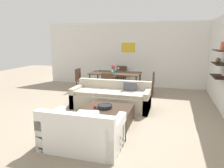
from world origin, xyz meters
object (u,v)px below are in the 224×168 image
Objects in this scene: dining_table at (115,74)px; dining_chair_foot at (109,84)px; coffee_table at (106,116)px; dining_chair_left_near at (81,78)px; sofa_beige at (111,98)px; centerpiece_vase at (113,68)px; apple_on_coffee_table at (95,107)px; wine_glass_left_near at (97,69)px; dining_chair_right_near at (150,82)px; dining_chair_head at (121,75)px; decorative_bowl at (105,106)px; wine_glass_foot at (112,71)px; wine_glass_head at (118,68)px; loveseat_white at (83,133)px.

dining_chair_foot reaches higher than dining_table.
coffee_table is 3.50m from dining_chair_left_near.
centerpiece_vase reaches higher than sofa_beige.
dining_chair_left_near is (-1.71, 2.96, 0.09)m from apple_on_coffee_table.
wine_glass_left_near reaches higher than coffee_table.
dining_chair_right_near is 1.00× the size of dining_chair_head.
dining_chair_right_near is at bearing 75.32° from decorative_bowl.
dining_chair_foot is (-0.61, 2.20, 0.31)m from coffee_table.
wine_glass_foot is at bearing 102.85° from coffee_table.
apple_on_coffee_table is 0.09× the size of dining_chair_foot.
dining_chair_foot is at bearing 111.34° from sofa_beige.
decorative_bowl is at bearing -78.06° from centerpiece_vase.
wine_glass_left_near is (-2.04, 0.10, 0.36)m from dining_chair_right_near.
dining_chair_left_near is at bearing 119.91° from apple_on_coffee_table.
dining_table is at bearing 14.63° from centerpiece_vase.
wine_glass_foot is at bearing -90.00° from wine_glass_head.
dining_chair_left_near is at bearing -139.81° from dining_chair_head.
wine_glass_foot is 1.08× the size of wine_glass_head.
dining_chair_head is at bearing 85.40° from centerpiece_vase.
centerpiece_vase is (-1.42, 0.21, 0.41)m from dining_chair_right_near.
centerpiece_vase reaches higher than wine_glass_foot.
dining_chair_left_near is at bearing 114.60° from loveseat_white.
apple_on_coffee_table is 3.22m from dining_table.
dining_chair_right_near reaches higher than loveseat_white.
loveseat_white is 1.65× the size of dining_chair_left_near.
loveseat_white is 1.65× the size of dining_chair_head.
dining_table reaches higher than apple_on_coffee_table.
wine_glass_left_near is 0.63m from centerpiece_vase.
wine_glass_foot is 0.54× the size of centerpiece_vase.
wine_glass_head is (-1.35, 0.67, 0.36)m from dining_chair_right_near.
dining_chair_foot is (1.35, -0.68, 0.00)m from dining_chair_left_near.
wine_glass_head reaches higher than decorative_bowl.
centerpiece_vase is (-0.07, -0.46, 0.05)m from wine_glass_head.
decorative_bowl is 4.09m from dining_chair_head.
loveseat_white is 8.81× the size of wine_glass_left_near.
sofa_beige reaches higher than apple_on_coffee_table.
dining_chair_head is (-0.55, 5.27, 0.21)m from loveseat_white.
dining_chair_left_near is (-1.75, 1.72, 0.21)m from sofa_beige.
wine_glass_foot is at bearing -90.00° from dining_table.
centerpiece_vase is (1.27, 0.21, 0.41)m from dining_chair_left_near.
sofa_beige is 1.19m from coffee_table.
apple_on_coffee_table is (-0.19, 1.17, 0.12)m from loveseat_white.
dining_chair_foot is (0.00, -0.91, -0.18)m from dining_table.
dining_chair_head is 0.59m from wine_glass_head.
apple_on_coffee_table is at bearing -92.10° from sofa_beige.
sofa_beige is 1.66m from wine_glass_foot.
dining_chair_foot is at bearing -90.00° from dining_table.
dining_table is 0.93m from dining_chair_foot.
dining_table reaches higher than coffee_table.
centerpiece_vase is (-0.07, 0.89, 0.41)m from dining_chair_foot.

